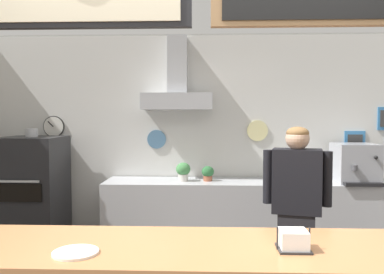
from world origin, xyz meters
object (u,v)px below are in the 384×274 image
potted_basil (183,171)px  napkin_holder (293,241)px  potted_sage (277,173)px  potted_oregano (208,173)px  condiment_plate (76,252)px  espresso_machine (355,163)px  pizza_oven (33,196)px  shop_worker (296,215)px

potted_basil → napkin_holder: (0.70, -2.85, 0.06)m
potted_sage → potted_oregano: bearing=178.9°
condiment_plate → napkin_holder: 1.03m
espresso_machine → pizza_oven: bearing=-178.5°
shop_worker → espresso_machine: (1.00, 1.47, 0.26)m
potted_oregano → condiment_plate: potted_oregano is taller
shop_worker → espresso_machine: shop_worker is taller
pizza_oven → condiment_plate: 3.22m
shop_worker → condiment_plate: shop_worker is taller
potted_basil → potted_sage: potted_basil is taller
potted_oregano → potted_sage: 0.82m
potted_oregano → napkin_holder: size_ratio=1.13×
potted_oregano → condiment_plate: (-0.61, -2.96, 0.05)m
pizza_oven → napkin_holder: 3.73m
espresso_machine → condiment_plate: (-2.34, -2.95, -0.08)m
espresso_machine → potted_oregano: size_ratio=3.13×
pizza_oven → potted_sage: bearing=2.0°
potted_sage → condiment_plate: bearing=-115.9°
pizza_oven → potted_sage: pizza_oven is taller
potted_basil → potted_sage: 1.11m
potted_basil → condiment_plate: size_ratio=1.04×
espresso_machine → potted_sage: bearing=179.9°
potted_sage → espresso_machine: bearing=-0.1°
condiment_plate → potted_sage: bearing=64.1°
espresso_machine → potted_oregano: (-1.73, 0.02, -0.13)m
espresso_machine → shop_worker: bearing=-124.2°
espresso_machine → potted_basil: 2.03m
espresso_machine → napkin_holder: espresso_machine is taller
shop_worker → pizza_oven: bearing=-12.4°
espresso_machine → potted_sage: size_ratio=3.01×
potted_basil → espresso_machine: bearing=0.2°
pizza_oven → potted_sage: (2.90, 0.10, 0.28)m
potted_sage → napkin_holder: 2.89m
potted_basil → napkin_holder: bearing=-76.2°
pizza_oven → napkin_holder: bearing=-47.8°
potted_oregano → potted_basil: (-0.29, -0.03, 0.03)m
condiment_plate → napkin_holder: napkin_holder is taller
pizza_oven → espresso_machine: pizza_oven is taller
shop_worker → potted_basil: size_ratio=7.13×
shop_worker → potted_oregano: bearing=-50.3°
napkin_holder → potted_oregano: bearing=98.0°
potted_sage → pizza_oven: bearing=-178.0°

